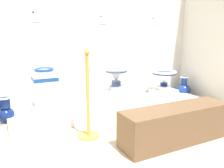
{
  "coord_description": "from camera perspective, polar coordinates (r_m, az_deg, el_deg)",
  "views": [
    {
      "loc": [
        0.15,
        -0.92,
        1.17
      ],
      "look_at": [
        1.71,
        2.16,
        0.42
      ],
      "focal_mm": 36.98,
      "sensor_mm": 36.0,
      "label": 1
    }
  ],
  "objects": [
    {
      "name": "plinth_block_rightmost",
      "position": [
        3.34,
        -15.9,
        -5.73
      ],
      "size": [
        0.36,
        0.35,
        0.12
      ],
      "primitive_type": "cube",
      "color": "white",
      "rests_on": "display_platform"
    },
    {
      "name": "display_platform",
      "position": [
        3.64,
        0.29,
        -5.64
      ],
      "size": [
        3.05,
        0.75,
        0.11
      ],
      "primitive_type": "cube",
      "color": "white",
      "rests_on": "ground_plane"
    },
    {
      "name": "info_placard_first",
      "position": [
        3.53,
        -18.19,
        15.7
      ],
      "size": [
        0.13,
        0.01,
        0.16
      ],
      "color": "white"
    },
    {
      "name": "info_placard_second",
      "position": [
        3.83,
        -2.27,
        15.74
      ],
      "size": [
        0.11,
        0.01,
        0.14
      ],
      "color": "white"
    },
    {
      "name": "museum_bench",
      "position": [
        2.67,
        15.48,
        -9.61
      ],
      "size": [
        1.29,
        0.36,
        0.4
      ],
      "primitive_type": "cube",
      "color": "brown",
      "rests_on": "ground_plane"
    },
    {
      "name": "antique_toilet_squat_floral",
      "position": [
        3.46,
        1.04,
        2.09
      ],
      "size": [
        0.34,
        0.34,
        0.34
      ],
      "color": "#A3B1CF",
      "rests_on": "plinth_block_squat_floral"
    },
    {
      "name": "decorative_vase_spare",
      "position": [
        4.54,
        17.3,
        -1.16
      ],
      "size": [
        0.26,
        0.26,
        0.4
      ],
      "color": "white",
      "rests_on": "ground_plane"
    },
    {
      "name": "decorative_vase_companion",
      "position": [
        3.36,
        -24.84,
        -6.32
      ],
      "size": [
        0.22,
        0.22,
        0.38
      ],
      "color": "white",
      "rests_on": "ground_plane"
    },
    {
      "name": "plinth_block_squat_floral",
      "position": [
        3.54,
        1.01,
        -3.3
      ],
      "size": [
        0.4,
        0.34,
        0.23
      ],
      "primitive_type": "cube",
      "color": "white",
      "rests_on": "display_platform"
    },
    {
      "name": "stanchion_post_near_left",
      "position": [
        2.67,
        -5.93,
        -6.92
      ],
      "size": [
        0.26,
        0.26,
        1.01
      ],
      "color": "gold",
      "rests_on": "ground_plane"
    },
    {
      "name": "ground_plane",
      "position": [
        2.54,
        16.34,
        -16.01
      ],
      "size": [
        5.46,
        5.35,
        0.02
      ],
      "primitive_type": "cube",
      "color": "beige"
    },
    {
      "name": "plinth_block_central_ornate",
      "position": [
        4.21,
        12.61,
        -1.94
      ],
      "size": [
        0.39,
        0.35,
        0.11
      ],
      "primitive_type": "cube",
      "color": "white",
      "rests_on": "display_platform"
    },
    {
      "name": "wall_back",
      "position": [
        3.86,
        -2.68,
        16.18
      ],
      "size": [
        3.66,
        0.06,
        2.88
      ],
      "primitive_type": "cube",
      "color": "silver",
      "rests_on": "ground_plane"
    },
    {
      "name": "antique_toilet_rightmost",
      "position": [
        3.26,
        -16.22,
        -0.51
      ],
      "size": [
        0.32,
        0.28,
        0.5
      ],
      "color": "white",
      "rests_on": "plinth_block_rightmost"
    },
    {
      "name": "antique_toilet_central_ornate",
      "position": [
        4.15,
        12.78,
        1.75
      ],
      "size": [
        0.42,
        0.42,
        0.33
      ],
      "color": "white",
      "rests_on": "plinth_block_central_ornate"
    },
    {
      "name": "info_placard_third",
      "position": [
        4.35,
        10.42,
        15.13
      ],
      "size": [
        0.11,
        0.01,
        0.13
      ],
      "color": "white"
    }
  ]
}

